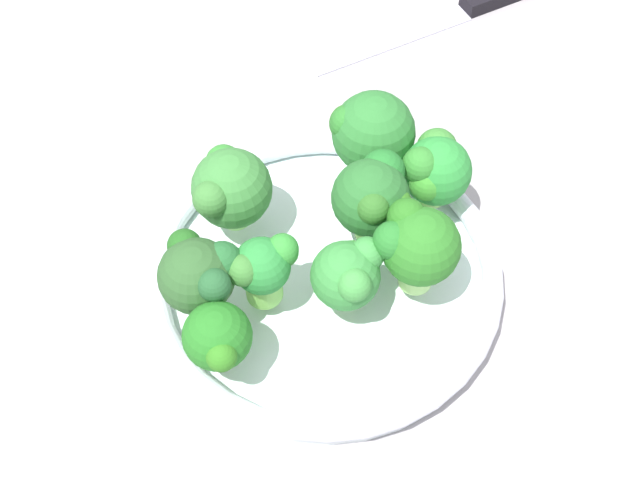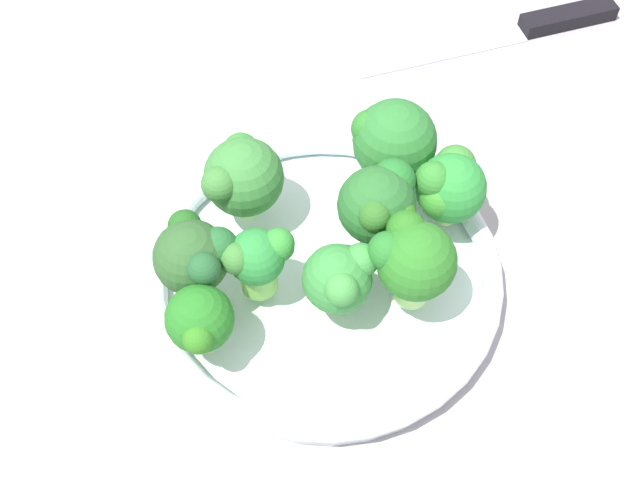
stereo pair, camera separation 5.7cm
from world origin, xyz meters
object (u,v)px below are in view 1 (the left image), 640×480
broccoli_floret_2 (218,340)px  broccoli_floret_4 (348,274)px  broccoli_floret_0 (374,196)px  knife (465,8)px  broccoli_floret_1 (230,188)px  broccoli_floret_5 (264,267)px  broccoli_floret_8 (434,169)px  bowl (320,273)px  broccoli_floret_7 (417,244)px  broccoli_floret_3 (373,133)px  broccoli_floret_6 (200,274)px

broccoli_floret_2 → broccoli_floret_4: 9.90cm
broccoli_floret_0 → broccoli_floret_4: (-0.37, 6.10, -1.16)cm
broccoli_floret_2 → knife: broccoli_floret_2 is taller
broccoli_floret_1 → broccoli_floret_5: (-5.02, 5.28, -0.15)cm
broccoli_floret_8 → broccoli_floret_1: bearing=28.5°
bowl → broccoli_floret_8: bearing=-123.3°
broccoli_floret_4 → knife: size_ratio=0.26×
broccoli_floret_1 → broccoli_floret_4: bearing=161.2°
broccoli_floret_4 → broccoli_floret_7: 5.14cm
broccoli_floret_1 → broccoli_floret_8: broccoli_floret_1 is taller
bowl → broccoli_floret_3: 11.43cm
broccoli_floret_5 → broccoli_floret_1: bearing=-46.4°
broccoli_floret_1 → broccoli_floret_7: (-14.34, 0.29, 0.79)cm
broccoli_floret_4 → broccoli_floret_3: bearing=-78.2°
broccoli_floret_5 → broccoli_floret_8: bearing=-123.6°
broccoli_floret_7 → knife: 34.33cm
broccoli_floret_2 → broccoli_floret_5: bearing=-95.8°
broccoli_floret_5 → bowl: bearing=-124.4°
broccoli_floret_7 → broccoli_floret_6: bearing=29.3°
broccoli_floret_5 → broccoli_floret_6: size_ratio=0.89×
bowl → broccoli_floret_4: (-2.93, 2.15, 4.78)cm
broccoli_floret_1 → knife: broccoli_floret_1 is taller
broccoli_floret_2 → broccoli_floret_3: (-3.60, -20.00, 0.71)cm
broccoli_floret_2 → broccoli_floret_0: bearing=-112.7°
broccoli_floret_7 → broccoli_floret_8: broccoli_floret_7 is taller
broccoli_floret_3 → broccoli_floret_7: (-6.33, 8.94, 0.57)cm
broccoli_floret_6 → broccoli_floret_7: (-13.02, -7.31, 0.61)cm
broccoli_floret_7 → knife: bearing=-81.7°
broccoli_floret_8 → broccoli_floret_5: bearing=56.4°
bowl → broccoli_floret_7: 9.00cm
bowl → broccoli_floret_7: broccoli_floret_7 is taller
broccoli_floret_3 → bowl: bearing=87.9°
bowl → broccoli_floret_3: size_ratio=3.70×
broccoli_floret_6 → bowl: bearing=-135.8°
broccoli_floret_3 → knife: (-1.45, -24.35, -6.24)cm
broccoli_floret_1 → broccoli_floret_2: 12.18cm
broccoli_floret_1 → broccoli_floret_6: broccoli_floret_1 is taller
broccoli_floret_0 → broccoli_floret_7: same height
broccoli_floret_4 → broccoli_floret_6: bearing=23.4°
broccoli_floret_6 → broccoli_floret_5: bearing=-147.9°
broccoli_floret_5 → broccoli_floret_8: size_ratio=0.93×
broccoli_floret_8 → knife: broccoli_floret_8 is taller
broccoli_floret_3 → broccoli_floret_8: bearing=165.5°
broccoli_floret_8 → broccoli_floret_2: bearing=64.3°
broccoli_floret_1 → broccoli_floret_7: broccoli_floret_7 is taller
broccoli_floret_6 → broccoli_floret_2: bearing=129.4°
broccoli_floret_0 → broccoli_floret_7: 4.99cm
broccoli_floret_0 → broccoli_floret_2: size_ratio=1.30×
broccoli_floret_7 → knife: size_ratio=0.34×
broccoli_floret_3 → broccoli_floret_6: broccoli_floret_3 is taller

